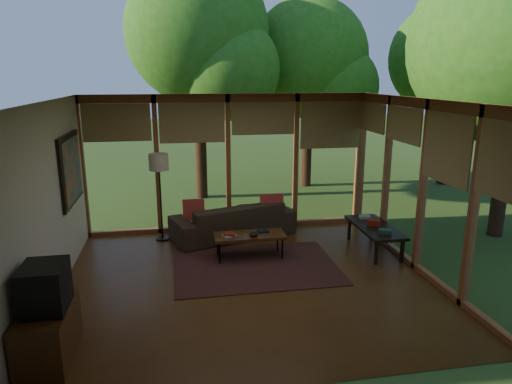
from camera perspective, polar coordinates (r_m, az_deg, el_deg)
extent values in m
plane|color=brown|center=(7.09, -0.93, -11.01)|extent=(5.50, 5.50, 0.00)
plane|color=white|center=(6.41, -1.03, 11.35)|extent=(5.50, 5.50, 0.00)
cube|color=silver|center=(6.77, -24.62, -1.39)|extent=(0.04, 5.00, 2.70)
cube|color=silver|center=(4.30, 4.35, -8.81)|extent=(5.50, 0.04, 2.70)
cube|color=#9F5831|center=(9.04, -3.48, 3.60)|extent=(5.50, 0.12, 2.70)
cube|color=#9F5831|center=(7.54, 20.12, 0.56)|extent=(0.12, 5.00, 2.70)
plane|color=#34511E|center=(17.19, 21.79, 3.15)|extent=(40.00, 40.00, 0.00)
cylinder|color=#361E13|center=(11.51, -7.13, 12.08)|extent=(0.28, 0.28, 5.19)
sphere|color=#225814|center=(11.55, -7.36, 19.25)|extent=(3.42, 3.42, 3.42)
cylinder|color=#361E13|center=(12.82, 6.40, 10.73)|extent=(0.28, 0.28, 4.48)
sphere|color=#225814|center=(12.80, 6.56, 16.29)|extent=(3.19, 3.19, 3.19)
cylinder|color=#361E13|center=(9.65, 28.62, 8.34)|extent=(0.28, 0.28, 4.62)
cylinder|color=#361E13|center=(13.81, 22.02, 10.08)|extent=(0.28, 0.28, 4.49)
sphere|color=#225814|center=(13.80, 22.52, 15.23)|extent=(2.97, 2.97, 2.97)
cube|color=maroon|center=(7.55, -0.05, -9.29)|extent=(2.64, 1.87, 0.01)
imported|color=#3C2D1E|center=(8.81, -2.87, -3.47)|extent=(2.49, 1.55, 0.68)
cube|color=maroon|center=(8.63, -7.80, -2.28)|extent=(0.40, 0.22, 0.42)
cube|color=maroon|center=(8.81, 1.99, -1.71)|extent=(0.43, 0.23, 0.46)
cube|color=#AEA89D|center=(7.66, -3.35, -5.46)|extent=(0.26, 0.22, 0.03)
cube|color=maroon|center=(7.65, -3.35, -5.25)|extent=(0.22, 0.18, 0.03)
cube|color=black|center=(7.87, 0.90, -4.91)|extent=(0.20, 0.16, 0.03)
ellipsoid|color=black|center=(7.66, -0.32, -5.28)|extent=(0.16, 0.16, 0.07)
cube|color=#542F17|center=(5.69, -24.53, -15.79)|extent=(0.50, 1.00, 0.60)
cube|color=black|center=(5.45, -24.93, -10.75)|extent=(0.45, 0.55, 0.50)
cube|color=#2E5249|center=(7.99, 15.83, -4.77)|extent=(0.23, 0.19, 0.07)
cube|color=maroon|center=(8.37, 14.52, -3.71)|extent=(0.26, 0.22, 0.10)
cube|color=#AEA89D|center=(8.73, 13.44, -3.06)|extent=(0.22, 0.17, 0.05)
cylinder|color=black|center=(8.93, -11.58, -5.71)|extent=(0.26, 0.26, 0.03)
cylinder|color=black|center=(8.70, -11.83, -0.91)|extent=(0.03, 0.03, 1.52)
cylinder|color=beige|center=(8.54, -12.07, 3.69)|extent=(0.36, 0.36, 0.30)
cube|color=#542F17|center=(7.76, -0.81, -5.48)|extent=(1.20, 0.50, 0.05)
cylinder|color=black|center=(7.61, -4.56, -7.66)|extent=(0.03, 0.03, 0.38)
cylinder|color=black|center=(7.77, 3.30, -7.16)|extent=(0.03, 0.03, 0.38)
cylinder|color=black|center=(7.95, -4.81, -6.70)|extent=(0.03, 0.03, 0.38)
cylinder|color=black|center=(8.10, 2.72, -6.24)|extent=(0.03, 0.03, 0.38)
cube|color=black|center=(8.35, 14.63, -4.30)|extent=(0.60, 1.40, 0.05)
cube|color=black|center=(7.83, 14.79, -7.38)|extent=(0.05, 0.05, 0.40)
cube|color=black|center=(8.02, 17.80, -7.05)|extent=(0.05, 0.05, 0.40)
cube|color=black|center=(8.86, 11.58, -4.61)|extent=(0.05, 0.05, 0.40)
cube|color=black|center=(9.03, 14.30, -4.39)|extent=(0.05, 0.05, 0.40)
cube|color=black|center=(8.05, -22.18, 2.66)|extent=(0.05, 1.35, 1.15)
cube|color=#1A6578|center=(8.04, -21.97, 2.67)|extent=(0.02, 1.20, 1.00)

